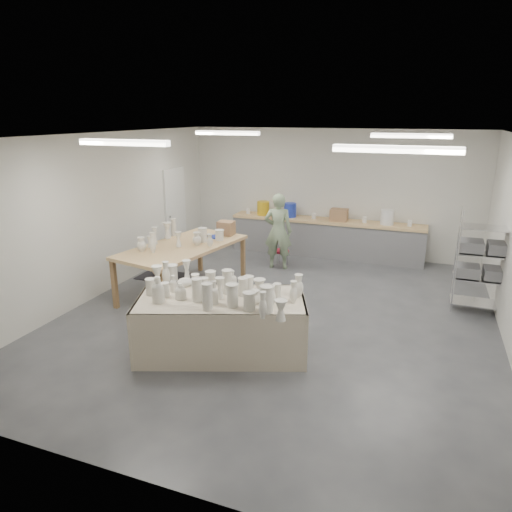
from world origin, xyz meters
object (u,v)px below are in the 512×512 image
at_px(work_table, 186,245).
at_px(red_stool, 281,252).
at_px(potter, 278,231).
at_px(drying_table, 221,323).

bearing_deg(work_table, red_stool, 72.93).
height_order(work_table, red_stool, work_table).
height_order(potter, red_stool, potter).
height_order(drying_table, potter, potter).
height_order(work_table, potter, potter).
xyz_separation_m(drying_table, red_stool, (-0.40, 4.18, -0.16)).
bearing_deg(drying_table, potter, 75.95).
height_order(drying_table, red_stool, drying_table).
relative_size(drying_table, red_stool, 6.56).
xyz_separation_m(work_table, potter, (1.21, 1.97, -0.10)).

